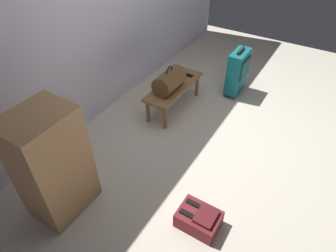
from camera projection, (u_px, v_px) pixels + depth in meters
ground_plane at (214, 138)px, 3.61m from camera, size 6.60×6.60×0.00m
bench at (174, 89)px, 3.89m from camera, size 1.00×0.36×0.36m
duffel_bag_brown at (169, 81)px, 3.69m from camera, size 0.44×0.26×0.34m
cell_phone at (188, 75)px, 4.05m from camera, size 0.07×0.14×0.01m
suitcase_upright_teal at (237, 71)px, 4.15m from camera, size 0.41×0.21×0.70m
backpack_maroon at (199, 219)px, 2.64m from camera, size 0.28×0.38×0.21m
side_cabinet at (52, 165)px, 2.53m from camera, size 0.56×0.44×1.10m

